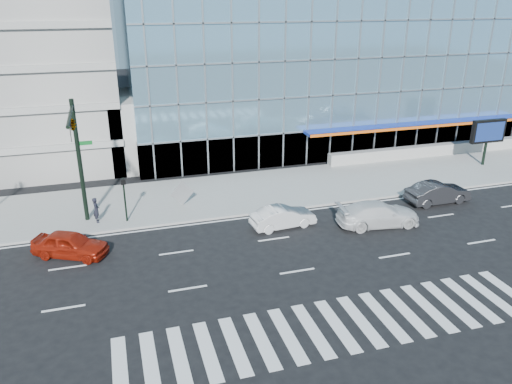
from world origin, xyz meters
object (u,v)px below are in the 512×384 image
(traffic_signal, at_px, (75,137))
(red_sedan, at_px, (70,244))
(white_sedan, at_px, (283,217))
(white_suv, at_px, (378,214))
(marquee_sign, at_px, (488,132))
(pedestrian, at_px, (96,210))
(tilted_panel, at_px, (182,193))
(ped_signal_post, at_px, (124,193))
(dark_sedan, at_px, (438,193))

(traffic_signal, relative_size, red_sedan, 1.85)
(traffic_signal, xyz_separation_m, white_sedan, (12.11, -3.09, -5.47))
(red_sedan, bearing_deg, white_sedan, -62.30)
(traffic_signal, distance_m, red_sedan, 6.36)
(traffic_signal, bearing_deg, white_suv, -14.27)
(marquee_sign, relative_size, red_sedan, 0.93)
(marquee_sign, xyz_separation_m, pedestrian, (-32.35, -2.58, -2.07))
(traffic_signal, height_order, tilted_panel, traffic_signal)
(marquee_sign, relative_size, tilted_panel, 3.08)
(white_suv, height_order, tilted_panel, tilted_panel)
(white_suv, bearing_deg, marquee_sign, -56.01)
(white_suv, xyz_separation_m, red_sedan, (-18.95, 1.41, -0.05))
(marquee_sign, height_order, pedestrian, marquee_sign)
(ped_signal_post, relative_size, red_sedan, 0.69)
(white_suv, xyz_separation_m, pedestrian, (-17.47, 5.45, 0.21))
(traffic_signal, xyz_separation_m, red_sedan, (-0.83, -3.20, -5.43))
(marquee_sign, distance_m, red_sedan, 34.55)
(traffic_signal, distance_m, tilted_panel, 8.44)
(white_sedan, xyz_separation_m, tilted_panel, (-5.69, 5.06, 0.37))
(ped_signal_post, relative_size, white_sedan, 0.71)
(traffic_signal, distance_m, white_sedan, 13.64)
(marquee_sign, height_order, white_sedan, marquee_sign)
(traffic_signal, bearing_deg, pedestrian, 52.68)
(ped_signal_post, bearing_deg, marquee_sign, 5.71)
(ped_signal_post, xyz_separation_m, marquee_sign, (30.50, 3.05, 0.93))
(traffic_signal, height_order, pedestrian, traffic_signal)
(ped_signal_post, height_order, red_sedan, ped_signal_post)
(white_suv, distance_m, pedestrian, 18.30)
(marquee_sign, xyz_separation_m, white_suv, (-14.88, -8.03, -2.28))
(dark_sedan, height_order, red_sedan, dark_sedan)
(white_sedan, xyz_separation_m, red_sedan, (-12.95, -0.12, 0.04))
(white_sedan, relative_size, tilted_panel, 3.25)
(white_suv, xyz_separation_m, white_sedan, (-6.00, 1.52, -0.09))
(ped_signal_post, bearing_deg, pedestrian, 165.83)
(white_sedan, relative_size, pedestrian, 2.51)
(traffic_signal, distance_m, dark_sedan, 24.84)
(white_sedan, height_order, pedestrian, pedestrian)
(tilted_panel, bearing_deg, marquee_sign, -12.75)
(white_suv, bearing_deg, tilted_panel, 66.24)
(white_sedan, height_order, dark_sedan, dark_sedan)
(white_suv, relative_size, dark_sedan, 1.15)
(red_sedan, distance_m, pedestrian, 4.31)
(pedestrian, bearing_deg, white_sedan, -116.05)
(white_suv, relative_size, tilted_panel, 4.16)
(white_suv, bearing_deg, ped_signal_post, 77.95)
(ped_signal_post, bearing_deg, white_suv, -17.69)
(white_sedan, bearing_deg, marquee_sign, -78.07)
(dark_sedan, bearing_deg, white_suv, 107.57)
(ped_signal_post, distance_m, white_sedan, 10.32)
(red_sedan, bearing_deg, white_suv, -67.06)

